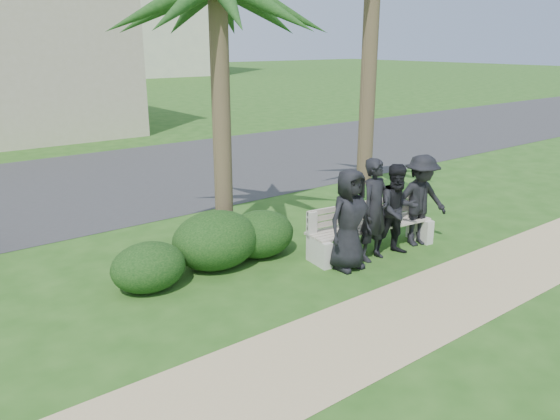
{
  "coord_description": "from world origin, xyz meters",
  "views": [
    {
      "loc": [
        -6.02,
        -6.01,
        3.56
      ],
      "look_at": [
        -0.59,
        1.0,
        0.81
      ],
      "focal_mm": 35.0,
      "sensor_mm": 36.0,
      "label": 1
    }
  ],
  "objects_px": {
    "man_b": "(375,210)",
    "man_c": "(397,210)",
    "man_d": "(420,201)",
    "park_bench": "(371,230)",
    "man_a": "(349,220)"
  },
  "relations": [
    {
      "from": "man_d",
      "to": "man_a",
      "type": "bearing_deg",
      "value": -164.39
    },
    {
      "from": "park_bench",
      "to": "man_d",
      "type": "height_order",
      "value": "man_d"
    },
    {
      "from": "park_bench",
      "to": "man_a",
      "type": "distance_m",
      "value": 1.01
    },
    {
      "from": "man_a",
      "to": "man_d",
      "type": "relative_size",
      "value": 1.0
    },
    {
      "from": "park_bench",
      "to": "man_b",
      "type": "xyz_separation_m",
      "value": [
        -0.23,
        -0.27,
        0.49
      ]
    },
    {
      "from": "man_b",
      "to": "man_d",
      "type": "relative_size",
      "value": 1.05
    },
    {
      "from": "park_bench",
      "to": "man_d",
      "type": "bearing_deg",
      "value": -9.92
    },
    {
      "from": "man_a",
      "to": "man_c",
      "type": "relative_size",
      "value": 1.04
    },
    {
      "from": "man_a",
      "to": "man_c",
      "type": "height_order",
      "value": "man_a"
    },
    {
      "from": "man_b",
      "to": "man_c",
      "type": "xyz_separation_m",
      "value": [
        0.47,
        -0.09,
        -0.07
      ]
    },
    {
      "from": "park_bench",
      "to": "man_c",
      "type": "xyz_separation_m",
      "value": [
        0.23,
        -0.36,
        0.42
      ]
    },
    {
      "from": "man_a",
      "to": "man_d",
      "type": "bearing_deg",
      "value": 0.65
    },
    {
      "from": "park_bench",
      "to": "man_a",
      "type": "bearing_deg",
      "value": -152.84
    },
    {
      "from": "man_b",
      "to": "park_bench",
      "type": "bearing_deg",
      "value": 42.44
    },
    {
      "from": "man_c",
      "to": "man_d",
      "type": "xyz_separation_m",
      "value": [
        0.7,
        0.07,
        0.03
      ]
    }
  ]
}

